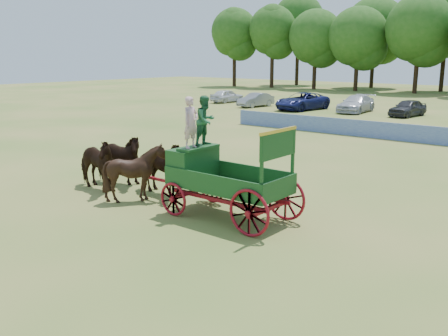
% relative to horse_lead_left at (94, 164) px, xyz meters
% --- Properties ---
extents(ground, '(160.00, 160.00, 0.00)m').
position_rel_horse_lead_left_xyz_m(ground, '(6.81, 0.54, -1.01)').
color(ground, '#A28749').
rests_on(ground, ground).
extents(horse_lead_left, '(2.43, 1.16, 2.03)m').
position_rel_horse_lead_left_xyz_m(horse_lead_left, '(0.00, 0.00, 0.00)').
color(horse_lead_left, black).
rests_on(horse_lead_left, ground).
extents(horse_lead_right, '(2.60, 1.67, 2.03)m').
position_rel_horse_lead_left_xyz_m(horse_lead_right, '(0.00, 1.10, 0.00)').
color(horse_lead_right, black).
rests_on(horse_lead_right, ground).
extents(horse_wheel_left, '(2.09, 1.92, 2.03)m').
position_rel_horse_lead_left_xyz_m(horse_wheel_left, '(2.40, 0.00, 0.00)').
color(horse_wheel_left, black).
rests_on(horse_wheel_left, ground).
extents(horse_wheel_right, '(2.46, 1.23, 2.03)m').
position_rel_horse_lead_left_xyz_m(horse_wheel_right, '(2.40, 1.10, 0.00)').
color(horse_wheel_right, black).
rests_on(horse_wheel_right, ground).
extents(farm_dray, '(6.00, 2.00, 3.77)m').
position_rel_horse_lead_left_xyz_m(farm_dray, '(5.35, 0.58, 0.66)').
color(farm_dray, maroon).
rests_on(farm_dray, ground).
extents(sponsor_banner, '(26.00, 0.08, 1.05)m').
position_rel_horse_lead_left_xyz_m(sponsor_banner, '(5.81, 18.54, -0.49)').
color(sponsor_banner, navy).
rests_on(sponsor_banner, ground).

